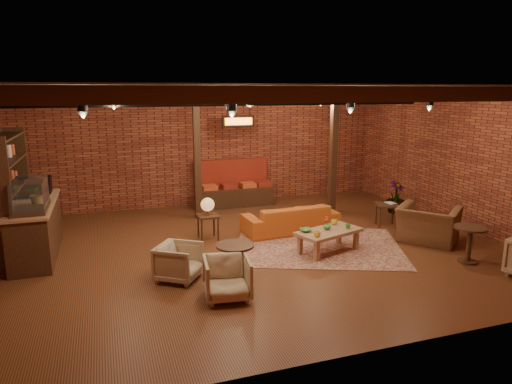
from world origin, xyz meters
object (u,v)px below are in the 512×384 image
object	(u,v)px
side_table_book	(387,206)
sofa	(290,218)
coffee_table	(328,233)
armchair_a	(179,260)
side_table_lamp	(208,208)
round_table_right	(470,239)
armchair_b	(227,276)
round_table_left	(235,257)
armchair_right	(429,218)
plant_tall	(398,166)

from	to	relation	value
side_table_book	sofa	bearing A→B (deg)	171.22
coffee_table	armchair_a	world-z (taller)	coffee_table
side_table_lamp	round_table_right	bearing A→B (deg)	-33.92
coffee_table	armchair_b	xyz separation A→B (m)	(-2.41, -1.34, -0.05)
sofa	coffee_table	size ratio (longest dim) A/B	1.47
round_table_left	side_table_book	xyz separation A→B (m)	(4.24, 1.92, 0.06)
coffee_table	armchair_a	distance (m)	3.03
armchair_a	round_table_right	bearing A→B (deg)	-65.97
side_table_lamp	armchair_right	size ratio (longest dim) A/B	0.78
round_table_left	plant_tall	world-z (taller)	plant_tall
side_table_lamp	round_table_left	xyz separation A→B (m)	(-0.07, -2.35, -0.25)
side_table_book	round_table_right	world-z (taller)	round_table_right
plant_tall	armchair_b	bearing A→B (deg)	-147.60
coffee_table	armchair_right	distance (m)	2.30
side_table_lamp	armchair_a	world-z (taller)	side_table_lamp
coffee_table	armchair_b	size ratio (longest dim) A/B	2.04
armchair_right	armchair_a	bearing A→B (deg)	54.30
side_table_lamp	round_table_left	size ratio (longest dim) A/B	1.39
sofa	side_table_book	distance (m)	2.33
side_table_lamp	round_table_right	world-z (taller)	side_table_lamp
coffee_table	plant_tall	distance (m)	3.86
armchair_a	armchair_b	world-z (taller)	armchair_b
armchair_a	plant_tall	world-z (taller)	plant_tall
sofa	coffee_table	distance (m)	1.49
armchair_a	armchair_right	world-z (taller)	armchair_right
round_table_left	armchair_a	size ratio (longest dim) A/B	0.96
armchair_b	side_table_lamp	bearing A→B (deg)	90.33
coffee_table	side_table_lamp	bearing A→B (deg)	143.08
side_table_lamp	plant_tall	size ratio (longest dim) A/B	0.37
round_table_right	plant_tall	world-z (taller)	plant_tall
side_table_book	armchair_right	bearing A→B (deg)	-81.59
plant_tall	round_table_right	bearing A→B (deg)	-104.05
armchair_a	armchair_b	bearing A→B (deg)	-113.88
armchair_b	armchair_right	world-z (taller)	armchair_right
round_table_left	armchair_b	xyz separation A→B (m)	(-0.28, -0.54, -0.09)
armchair_b	side_table_book	bearing A→B (deg)	35.91
round_table_right	side_table_book	bearing A→B (deg)	92.52
sofa	side_table_lamp	distance (m)	1.92
round_table_right	side_table_lamp	bearing A→B (deg)	146.08
side_table_lamp	armchair_b	world-z (taller)	side_table_lamp
side_table_lamp	side_table_book	size ratio (longest dim) A/B	1.44
coffee_table	armchair_right	xyz separation A→B (m)	(2.29, -0.11, 0.11)
coffee_table	armchair_b	world-z (taller)	armchair_b
armchair_b	round_table_right	world-z (taller)	armchair_b
armchair_b	plant_tall	size ratio (longest dim) A/B	0.29
armchair_right	side_table_book	bearing A→B (deg)	-30.49
armchair_a	round_table_right	distance (m)	5.30
sofa	armchair_right	bearing A→B (deg)	144.16
armchair_b	side_table_book	distance (m)	5.15
armchair_a	side_table_book	world-z (taller)	armchair_a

